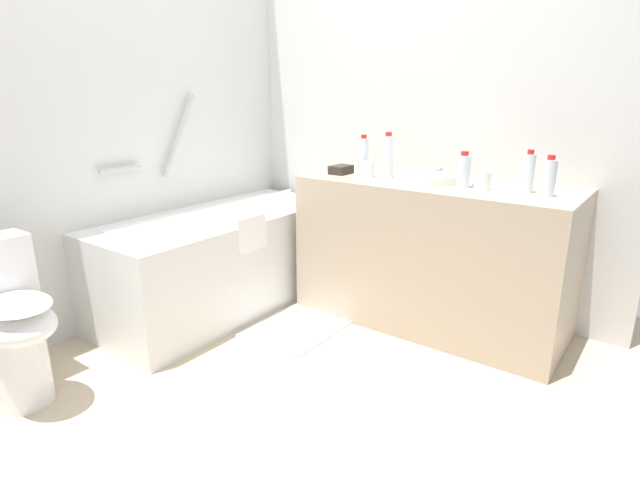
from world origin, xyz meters
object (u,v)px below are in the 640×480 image
(sink_basin, at_px, (425,178))
(water_bottle_3, at_px, (463,171))
(water_bottle_2, at_px, (363,156))
(toilet, at_px, (8,321))
(water_bottle_0, at_px, (528,173))
(sink_faucet, at_px, (439,173))
(bath_mat, at_px, (301,326))
(drinking_glass_0, at_px, (369,169))
(water_bottle_4, at_px, (549,177))
(water_bottle_1, at_px, (388,156))
(soap_dish, at_px, (480,185))
(drinking_glass_1, at_px, (484,181))
(amenity_basket, at_px, (341,170))
(bathtub, at_px, (222,257))

(sink_basin, height_order, water_bottle_3, water_bottle_3)
(water_bottle_2, bearing_deg, sink_basin, -91.79)
(toilet, xyz_separation_m, water_bottle_0, (1.81, -1.59, 0.55))
(sink_faucet, xyz_separation_m, bath_mat, (-0.68, 0.50, -0.86))
(drinking_glass_0, distance_m, bath_mat, 1.00)
(water_bottle_4, bearing_deg, water_bottle_3, 92.21)
(toilet, bearing_deg, water_bottle_1, 66.06)
(water_bottle_4, bearing_deg, bath_mat, 112.45)
(drinking_glass_0, height_order, soap_dish, drinking_glass_0)
(water_bottle_0, distance_m, water_bottle_1, 0.79)
(water_bottle_4, height_order, drinking_glass_1, water_bottle_4)
(water_bottle_3, distance_m, amenity_basket, 0.77)
(sink_basin, xyz_separation_m, water_bottle_0, (0.02, -0.54, 0.08))
(bathtub, height_order, drinking_glass_1, bathtub)
(toilet, bearing_deg, drinking_glass_1, 51.26)
(sink_basin, distance_m, water_bottle_2, 0.42)
(bathtub, xyz_separation_m, amenity_basket, (0.49, -0.56, 0.54))
(water_bottle_4, relative_size, amenity_basket, 1.40)
(sink_faucet, relative_size, water_bottle_2, 0.64)
(sink_faucet, distance_m, soap_dish, 0.33)
(water_bottle_2, height_order, amenity_basket, water_bottle_2)
(water_bottle_1, height_order, bath_mat, water_bottle_1)
(drinking_glass_1, relative_size, amenity_basket, 0.68)
(bathtub, relative_size, water_bottle_4, 8.14)
(water_bottle_3, bearing_deg, water_bottle_2, 86.10)
(bathtub, height_order, water_bottle_3, bathtub)
(toilet, height_order, soap_dish, soap_dish)
(sink_faucet, relative_size, water_bottle_3, 0.81)
(drinking_glass_0, bearing_deg, soap_dish, -82.34)
(drinking_glass_0, distance_m, soap_dish, 0.64)
(water_bottle_3, bearing_deg, sink_basin, 82.30)
(bathtub, relative_size, amenity_basket, 11.43)
(water_bottle_4, bearing_deg, drinking_glass_1, 94.46)
(bathtub, xyz_separation_m, sink_faucet, (0.72, -1.10, 0.54))
(water_bottle_1, distance_m, water_bottle_3, 0.49)
(water_bottle_3, bearing_deg, drinking_glass_0, 90.95)
(water_bottle_0, bearing_deg, sink_faucet, 72.15)
(bathtub, relative_size, drinking_glass_0, 17.30)
(water_bottle_3, distance_m, drinking_glass_1, 0.12)
(water_bottle_4, distance_m, soap_dish, 0.36)
(water_bottle_0, height_order, water_bottle_4, water_bottle_0)
(water_bottle_2, distance_m, drinking_glass_1, 0.75)
(amenity_basket, xyz_separation_m, soap_dish, (0.08, -0.83, -0.02))
(amenity_basket, bearing_deg, drinking_glass_0, -91.33)
(drinking_glass_1, height_order, bath_mat, drinking_glass_1)
(sink_faucet, bearing_deg, water_bottle_3, -134.55)
(water_bottle_1, bearing_deg, sink_basin, -96.70)
(water_bottle_2, height_order, drinking_glass_0, water_bottle_2)
(toilet, distance_m, soap_dish, 2.32)
(water_bottle_4, relative_size, soap_dish, 2.18)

